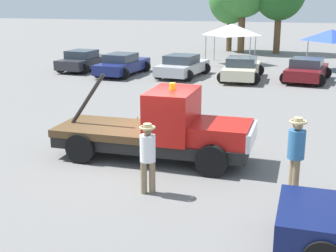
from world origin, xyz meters
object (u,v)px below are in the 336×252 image
parked_car_navy (122,64)px  canopy_tent_blue (332,35)px  parked_car_silver (182,66)px  person_near_truck (296,149)px  parked_car_cream (242,69)px  canopy_tent_white (232,30)px  person_at_hood (148,153)px  tow_truck (163,130)px  parked_car_maroon (307,70)px  parked_car_charcoal (83,61)px  traffic_cone (138,124)px

parked_car_navy → canopy_tent_blue: bearing=-61.4°
parked_car_navy → canopy_tent_blue: 13.67m
parked_car_navy → parked_car_silver: 3.76m
person_near_truck → parked_car_silver: person_near_truck is taller
parked_car_cream → parked_car_silver: bearing=87.9°
canopy_tent_blue → parked_car_navy: bearing=-155.1°
canopy_tent_white → person_at_hood: bearing=-85.4°
person_at_hood → person_near_truck: bearing=-99.6°
tow_truck → parked_car_maroon: 15.59m
person_near_truck → parked_car_silver: size_ratio=0.42×
parked_car_charcoal → parked_car_silver: size_ratio=0.94×
parked_car_maroon → person_at_hood: bearing=176.5°
person_near_truck → person_at_hood: size_ratio=1.08×
parked_car_charcoal → canopy_tent_white: bearing=-51.7°
parked_car_maroon → canopy_tent_blue: (1.35, 4.80, 1.64)m
parked_car_charcoal → canopy_tent_white: size_ratio=1.38×
person_near_truck → canopy_tent_blue: 21.38m
parked_car_navy → canopy_tent_blue: size_ratio=1.64×
parked_car_cream → parked_car_maroon: same height
tow_truck → parked_car_navy: tow_truck is taller
parked_car_charcoal → parked_car_navy: same height
traffic_cone → tow_truck: bearing=-56.0°
tow_truck → parked_car_silver: (-3.38, 14.63, -0.27)m
parked_car_silver → parked_car_cream: size_ratio=0.97×
parked_car_silver → person_near_truck: bearing=-148.8°
canopy_tent_white → parked_car_maroon: bearing=-48.0°
tow_truck → canopy_tent_white: size_ratio=1.88×
tow_truck → parked_car_navy: size_ratio=1.23×
parked_car_navy → person_near_truck: bearing=-141.2°
parked_car_silver → parked_car_maroon: 7.23m
parked_car_charcoal → parked_car_silver: bearing=-90.0°
parked_car_maroon → canopy_tent_white: 8.18m
canopy_tent_blue → person_at_hood: bearing=-102.2°
person_near_truck → parked_car_maroon: (0.03, 16.50, -0.49)m
tow_truck → parked_car_cream: (0.20, 14.63, -0.27)m
parked_car_maroon → canopy_tent_white: (-5.34, 5.94, 1.79)m
person_near_truck → parked_car_navy: size_ratio=0.40×
person_at_hood → parked_car_cream: bearing=-26.2°
person_at_hood → canopy_tent_blue: 22.91m
parked_car_navy → traffic_cone: size_ratio=8.72×
person_near_truck → canopy_tent_blue: bearing=66.0°
parked_car_cream → canopy_tent_white: canopy_tent_white is taller
person_at_hood → parked_car_maroon: 17.90m
person_near_truck → person_at_hood: 3.59m
parked_car_silver → canopy_tent_white: canopy_tent_white is taller
parked_car_maroon → traffic_cone: 13.64m
parked_car_cream → canopy_tent_blue: 7.45m
parked_car_charcoal → parked_car_silver: (6.87, -0.51, 0.00)m
parked_car_cream → traffic_cone: bearing=168.4°
person_near_truck → parked_car_charcoal: size_ratio=0.44×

